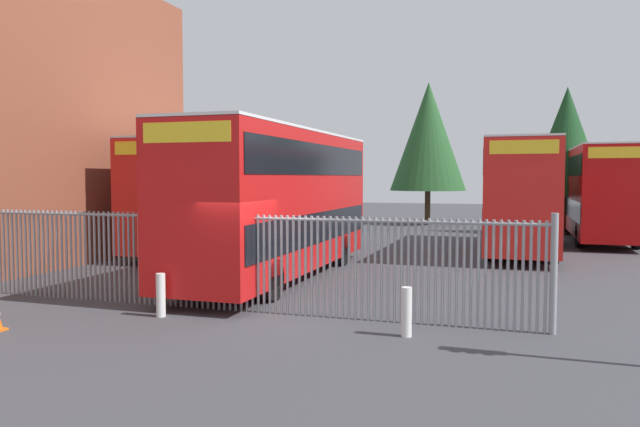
{
  "coord_description": "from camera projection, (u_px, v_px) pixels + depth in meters",
  "views": [
    {
      "loc": [
        5.29,
        -12.41,
        3.04
      ],
      "look_at": [
        0.0,
        4.0,
        2.0
      ],
      "focal_mm": 34.15,
      "sensor_mm": 36.0,
      "label": 1
    }
  ],
  "objects": [
    {
      "name": "bollard_center_front",
      "position": [
        407.0,
        312.0,
        11.55
      ],
      "size": [
        0.2,
        0.2,
        0.95
      ],
      "primitive_type": "cylinder",
      "color": "silver",
      "rests_on": "ground"
    },
    {
      "name": "tree_short_side",
      "position": [
        567.0,
        142.0,
        31.88
      ],
      "size": [
        4.0,
        4.0,
        7.75
      ],
      "color": "#4C3823",
      "rests_on": "ground"
    },
    {
      "name": "double_decker_bus_near_gate",
      "position": [
        279.0,
        197.0,
        18.26
      ],
      "size": [
        2.54,
        10.81,
        4.42
      ],
      "color": "red",
      "rests_on": "ground"
    },
    {
      "name": "palisade_fence",
      "position": [
        216.0,
        258.0,
        13.9
      ],
      "size": [
        14.61,
        0.14,
        2.35
      ],
      "color": "gray",
      "rests_on": "ground"
    },
    {
      "name": "double_decker_bus_behind_fence_right",
      "position": [
        521.0,
        192.0,
        24.72
      ],
      "size": [
        2.54,
        10.81,
        4.42
      ],
      "color": "red",
      "rests_on": "ground"
    },
    {
      "name": "double_decker_bus_behind_fence_left",
      "position": [
        218.0,
        192.0,
        25.33
      ],
      "size": [
        2.54,
        10.81,
        4.42
      ],
      "color": "red",
      "rests_on": "ground"
    },
    {
      "name": "bollard_near_left",
      "position": [
        161.0,
        295.0,
        13.19
      ],
      "size": [
        0.2,
        0.2,
        0.95
      ],
      "primitive_type": "cylinder",
      "color": "silver",
      "rests_on": "ground"
    },
    {
      "name": "ground_plane",
      "position": [
        355.0,
        264.0,
        21.2
      ],
      "size": [
        100.0,
        100.0,
        0.0
      ],
      "primitive_type": "plane",
      "color": "#3D3D42"
    },
    {
      "name": "tree_tall_back",
      "position": [
        428.0,
        137.0,
        39.06
      ],
      "size": [
        4.86,
        4.86,
        9.11
      ],
      "color": "#4C3823",
      "rests_on": "ground"
    },
    {
      "name": "double_decker_bus_far_back",
      "position": [
        599.0,
        190.0,
        29.01
      ],
      "size": [
        2.54,
        10.81,
        4.42
      ],
      "color": "#B70C0C",
      "rests_on": "ground"
    }
  ]
}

